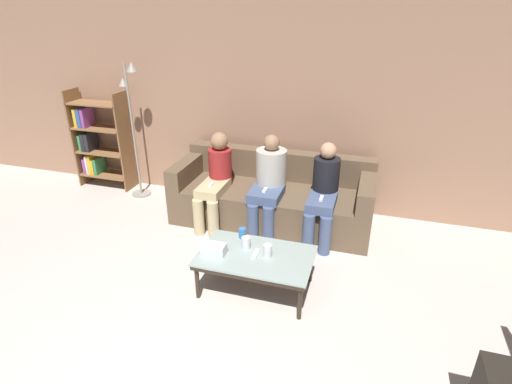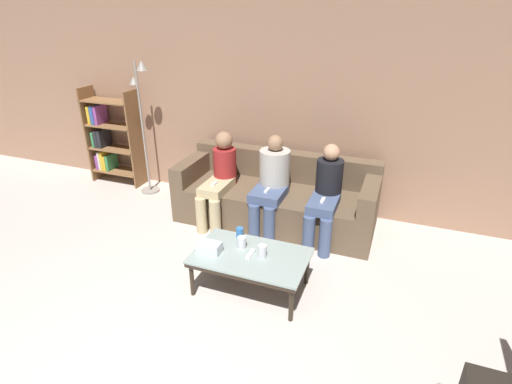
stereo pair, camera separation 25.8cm
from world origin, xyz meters
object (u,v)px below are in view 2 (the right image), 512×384
Objects in this scene: tissue_box at (209,247)px; seated_person_mid_left at (272,181)px; cup_far_center at (262,251)px; bookshelf at (109,138)px; coffee_table at (251,258)px; seated_person_left_end at (220,177)px; standing_lamp at (143,115)px; game_remote at (251,254)px; cup_near_left at (242,242)px; cup_near_right at (240,232)px; couch at (277,198)px; seated_person_mid_right at (326,193)px.

seated_person_mid_left is (0.17, 1.26, 0.18)m from tissue_box.
cup_far_center is 0.08× the size of bookshelf.
cup_far_center is at bearing -75.14° from seated_person_mid_left.
seated_person_left_end is (-0.84, 1.12, 0.24)m from coffee_table.
tissue_box is 0.12× the size of standing_lamp.
game_remote is at bearing -53.19° from seated_person_left_end.
bookshelf reaches higher than cup_near_left.
seated_person_left_end is at bearing 125.74° from cup_near_right.
standing_lamp is (-1.94, 1.28, 0.69)m from cup_near_right.
standing_lamp is (-2.16, 1.54, 0.73)m from game_remote.
coffee_table is 0.05m from game_remote.
cup_near_left is at bearing -85.95° from seated_person_mid_left.
cup_near_left is 1.11× the size of cup_near_right.
cup_far_center is 2.81m from standing_lamp.
game_remote is at bearing -80.37° from seated_person_mid_left.
cup_near_right is (-0.09, 0.17, -0.01)m from cup_near_left.
cup_near_left reaches higher than coffee_table.
couch reaches higher than cup_near_left.
couch is 23.49× the size of cup_near_right.
coffee_table is 0.15m from cup_far_center.
cup_near_left is 1.10m from seated_person_mid_left.
couch is 1.48m from tissue_box.
seated_person_mid_right is (1.28, 0.01, -0.00)m from seated_person_left_end.
bookshelf is at bearing 150.08° from game_remote.
coffee_table is 0.95× the size of seated_person_left_end.
coffee_table is 6.97× the size of game_remote.
game_remote is 0.13× the size of seated_person_mid_left.
cup_far_center is (0.32, -0.24, 0.01)m from cup_near_right.
coffee_table is 2.76m from standing_lamp.
couch is 0.74m from seated_person_left_end.
cup_near_left is 0.10× the size of seated_person_mid_right.
seated_person_left_end is (-0.47, 1.21, 0.15)m from tissue_box.
tissue_box reaches higher than cup_near_right.
coffee_table is at bearing -35.44° from standing_lamp.
cup_near_right is (-0.01, -1.12, 0.13)m from couch.
game_remote is 3.37m from bookshelf.
seated_person_left_end reaches higher than cup_near_right.
standing_lamp reaches higher than cup_near_right.
tissue_box is at bearing -42.31° from standing_lamp.
bookshelf is 0.89m from standing_lamp.
tissue_box is at bearing -167.96° from cup_far_center.
cup_near_right is at bearing -90.92° from seated_person_mid_left.
tissue_box is 1.31m from seated_person_left_end.
bookshelf is 0.77× the size of standing_lamp.
seated_person_mid_right is (0.56, 1.05, 0.14)m from cup_near_left.
seated_person_mid_left reaches higher than tissue_box.
game_remote is at bearing -111.34° from seated_person_mid_right.
bookshelf reaches higher than cup_far_center.
bookshelf is at bearing 145.20° from tissue_box.
seated_person_left_end reaches higher than coffee_table.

